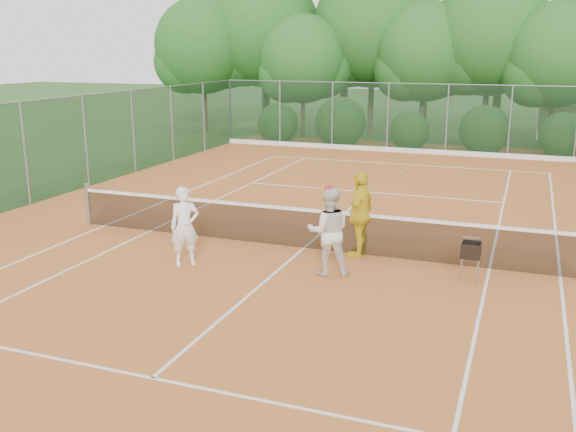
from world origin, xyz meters
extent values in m
plane|color=#274C1B|center=(0.00, 0.00, 0.00)|extent=(120.00, 120.00, 0.00)
cube|color=#BE672B|center=(0.00, 0.00, 0.01)|extent=(18.00, 36.00, 0.02)
cylinder|color=gray|center=(-5.94, 0.00, 0.57)|extent=(0.10, 0.10, 1.10)
cube|color=black|center=(0.00, 0.00, 0.48)|extent=(11.87, 0.03, 0.86)
cube|color=white|center=(0.00, 0.00, 0.95)|extent=(11.87, 0.04, 0.07)
imported|color=white|center=(-1.98, -1.91, 0.86)|extent=(0.73, 0.70, 1.68)
imported|color=silver|center=(1.04, -1.42, 0.93)|extent=(1.06, 0.95, 1.81)
ellipsoid|color=#AD171C|center=(1.04, -1.42, 1.79)|extent=(0.22, 0.22, 0.14)
imported|color=yellow|center=(1.34, -0.05, 0.97)|extent=(0.60, 1.16, 1.90)
cylinder|color=gray|center=(3.62, -1.04, 0.28)|extent=(0.02, 0.02, 0.51)
cylinder|color=gray|center=(3.94, -0.73, 0.28)|extent=(0.02, 0.02, 0.51)
cube|color=black|center=(3.78, -0.88, 0.68)|extent=(0.35, 0.35, 0.30)
sphere|color=#B5CF30|center=(-3.22, 8.82, 0.05)|extent=(0.07, 0.07, 0.07)
sphere|color=#BCE034|center=(-0.93, 12.01, 0.05)|extent=(0.07, 0.07, 0.07)
sphere|color=#D8EA36|center=(0.37, 9.91, 0.05)|extent=(0.07, 0.07, 0.07)
cube|color=white|center=(0.00, 11.88, 0.02)|extent=(11.03, 0.06, 0.01)
cube|color=white|center=(-5.49, 0.00, 0.02)|extent=(0.06, 23.77, 0.01)
cube|color=white|center=(5.49, 0.00, 0.02)|extent=(0.06, 23.77, 0.01)
cube|color=white|center=(-4.11, 0.00, 0.02)|extent=(0.06, 23.77, 0.01)
cube|color=white|center=(4.11, 0.00, 0.02)|extent=(0.06, 23.77, 0.01)
cube|color=white|center=(0.00, 6.40, 0.02)|extent=(8.23, 0.06, 0.01)
cube|color=white|center=(0.00, -6.40, 0.02)|extent=(8.23, 0.06, 0.01)
cube|color=white|center=(0.00, 0.00, 0.02)|extent=(0.06, 12.80, 0.01)
cube|color=#19381E|center=(0.00, 15.00, 1.52)|extent=(18.00, 0.02, 3.00)
cylinder|color=gray|center=(-9.00, 15.00, 1.52)|extent=(0.07, 0.07, 3.00)
cylinder|color=gray|center=(-9.00, 15.00, 1.52)|extent=(0.07, 0.07, 3.00)
cylinder|color=brown|center=(-12.50, 19.00, 1.88)|extent=(0.26, 0.26, 3.75)
sphere|color=#23581D|center=(-12.50, 19.00, 4.65)|extent=(5.25, 5.25, 5.25)
cylinder|color=brown|center=(-9.50, 20.50, 2.20)|extent=(0.30, 0.30, 4.40)
sphere|color=#23581D|center=(-9.50, 20.50, 5.46)|extent=(6.16, 6.16, 6.16)
cylinder|color=brown|center=(-6.50, 18.50, 1.60)|extent=(0.22, 0.22, 3.20)
sphere|color=#23581D|center=(-6.50, 18.50, 3.97)|extent=(4.48, 4.48, 4.48)
cylinder|color=brown|center=(-3.50, 21.00, 2.25)|extent=(0.31, 0.31, 4.50)
sphere|color=#23581D|center=(-3.50, 21.00, 5.58)|extent=(6.30, 6.30, 6.30)
cylinder|color=brown|center=(-0.50, 19.50, 1.75)|extent=(0.24, 0.24, 3.50)
sphere|color=#23581D|center=(-0.50, 19.50, 4.34)|extent=(4.90, 4.90, 4.90)
cylinder|color=brown|center=(2.50, 20.00, 2.05)|extent=(0.28, 0.28, 4.10)
sphere|color=#23581D|center=(2.50, 20.00, 5.08)|extent=(5.74, 5.74, 5.74)
cylinder|color=brown|center=(5.50, 18.80, 1.70)|extent=(0.23, 0.23, 3.40)
sphere|color=#23581D|center=(5.50, 18.80, 4.22)|extent=(4.76, 4.76, 4.76)
cone|color=brown|center=(-10.00, 22.00, 6.50)|extent=(0.44, 0.44, 13.00)
cone|color=brown|center=(-5.00, 21.00, 5.50)|extent=(0.44, 0.44, 11.00)
cone|color=brown|center=(3.00, 20.50, 5.00)|extent=(0.44, 0.44, 10.00)
camera|label=1|loc=(4.63, -13.31, 4.49)|focal=40.00mm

